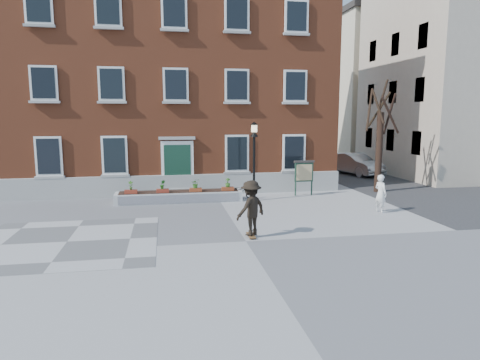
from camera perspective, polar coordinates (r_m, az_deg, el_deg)
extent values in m
plane|color=gray|center=(14.72, 0.80, -8.18)|extent=(100.00, 100.00, 0.00)
cube|color=#58585A|center=(15.79, -22.06, -7.64)|extent=(6.00, 6.00, 0.01)
imported|color=black|center=(21.74, 0.09, -1.51)|extent=(1.59, 0.59, 0.83)
imported|color=silver|center=(31.81, 15.08, 2.09)|extent=(2.85, 4.92, 1.53)
imported|color=white|center=(19.79, 18.24, -1.72)|extent=(0.57, 0.71, 1.68)
cube|color=brown|center=(27.89, -8.87, 12.17)|extent=(18.00, 10.00, 12.00)
cube|color=#A4A49F|center=(23.02, -8.27, -0.68)|extent=(18.00, 0.24, 1.10)
cube|color=#979792|center=(22.97, -8.23, -1.84)|extent=(2.60, 0.80, 0.20)
cube|color=#A6A6A1|center=(23.09, -8.26, -1.29)|extent=(2.20, 0.50, 0.20)
cube|color=white|center=(22.91, -8.33, 2.05)|extent=(1.70, 0.12, 2.50)
cube|color=#133525|center=(22.87, -8.32, 1.78)|extent=(1.40, 0.06, 2.30)
cube|color=#9E9E99|center=(22.75, -8.41, 5.54)|extent=(1.90, 0.25, 0.15)
cube|color=silver|center=(23.54, -24.15, 2.90)|extent=(1.30, 0.10, 2.00)
cube|color=black|center=(23.49, -24.18, 2.89)|extent=(1.08, 0.04, 1.78)
cube|color=#A8A8A3|center=(23.60, -24.02, 0.32)|extent=(1.44, 0.20, 0.12)
cube|color=silver|center=(23.49, -24.71, 11.66)|extent=(1.30, 0.10, 1.70)
cube|color=black|center=(23.45, -24.74, 11.67)|extent=(1.08, 0.04, 1.48)
cube|color=#A2A19C|center=(23.39, -24.60, 9.45)|extent=(1.44, 0.20, 0.12)
cube|color=silver|center=(24.00, -25.29, 20.25)|extent=(1.30, 0.10, 1.70)
cube|color=black|center=(23.95, -25.32, 20.27)|extent=(1.08, 0.04, 1.48)
cube|color=gray|center=(23.76, -25.18, 18.14)|extent=(1.44, 0.20, 0.12)
cube|color=white|center=(22.97, -16.38, 3.18)|extent=(1.30, 0.10, 2.00)
cube|color=black|center=(22.92, -16.39, 3.17)|extent=(1.08, 0.04, 1.78)
cube|color=#A0A19B|center=(23.03, -16.28, 0.54)|extent=(1.44, 0.20, 0.12)
cube|color=silver|center=(22.92, -16.77, 12.17)|extent=(1.30, 0.10, 1.70)
cube|color=black|center=(22.87, -16.79, 12.18)|extent=(1.08, 0.04, 1.48)
cube|color=#A1A29C|center=(22.82, -16.69, 9.90)|extent=(1.44, 0.20, 0.12)
cube|color=silver|center=(23.44, -17.19, 20.98)|extent=(1.30, 0.10, 1.70)
cube|color=black|center=(23.39, -17.20, 21.00)|extent=(1.08, 0.04, 1.48)
cube|color=#A7A7A1|center=(23.20, -17.10, 18.82)|extent=(1.44, 0.20, 0.12)
cube|color=silver|center=(22.79, -8.57, 12.46)|extent=(1.30, 0.10, 1.70)
cube|color=black|center=(22.74, -8.56, 12.47)|extent=(1.08, 0.04, 1.48)
cube|color=#969691|center=(22.69, -8.51, 10.18)|extent=(1.44, 0.20, 0.12)
cube|color=white|center=(23.31, -8.78, 21.32)|extent=(1.30, 0.10, 1.70)
cube|color=black|center=(23.26, -8.78, 21.35)|extent=(1.08, 0.04, 1.48)
cube|color=#9E9E99|center=(23.07, -8.72, 19.15)|extent=(1.44, 0.20, 0.12)
cube|color=silver|center=(23.15, -0.41, 3.58)|extent=(1.30, 0.10, 2.00)
cube|color=black|center=(23.10, -0.39, 3.57)|extent=(1.08, 0.04, 1.78)
cube|color=gray|center=(23.21, -0.38, 0.96)|extent=(1.44, 0.20, 0.12)
cube|color=silver|center=(23.10, -0.42, 12.50)|extent=(1.30, 0.10, 1.70)
cube|color=black|center=(23.05, -0.39, 12.51)|extent=(1.08, 0.04, 1.48)
cube|color=#A7A6A1|center=(23.00, -0.39, 10.25)|extent=(1.44, 0.20, 0.12)
cube|color=white|center=(23.61, -0.43, 21.25)|extent=(1.30, 0.10, 1.70)
cube|color=black|center=(23.57, -0.40, 21.28)|extent=(1.08, 0.04, 1.48)
cube|color=gray|center=(23.38, -0.40, 19.11)|extent=(1.44, 0.20, 0.12)
cube|color=white|center=(23.89, 7.20, 3.67)|extent=(1.30, 0.10, 2.00)
cube|color=black|center=(23.84, 7.23, 3.66)|extent=(1.08, 0.04, 1.78)
cube|color=gray|center=(23.95, 7.19, 1.13)|extent=(1.44, 0.20, 0.12)
cube|color=white|center=(23.85, 7.37, 12.32)|extent=(1.30, 0.10, 1.70)
cube|color=black|center=(23.80, 7.40, 12.32)|extent=(1.08, 0.04, 1.48)
cube|color=#A7A6A1|center=(23.75, 7.37, 10.13)|extent=(1.44, 0.20, 0.12)
cube|color=white|center=(24.34, 7.54, 20.80)|extent=(1.30, 0.10, 1.70)
cube|color=black|center=(24.30, 7.58, 20.83)|extent=(1.08, 0.04, 1.48)
cube|color=#A2A29D|center=(24.11, 7.54, 18.72)|extent=(1.44, 0.20, 0.12)
cube|color=silver|center=(21.42, -8.11, -2.20)|extent=(6.20, 1.10, 0.50)
cube|color=#B8B8B8|center=(20.87, -8.05, -2.49)|extent=(5.80, 0.02, 0.40)
cube|color=black|center=(21.38, -8.12, -1.54)|extent=(5.80, 0.90, 0.06)
cube|color=maroon|center=(21.17, -14.34, -1.56)|extent=(0.60, 0.25, 0.20)
imported|color=#31621D|center=(21.11, -14.37, -0.69)|extent=(0.24, 0.24, 0.45)
cube|color=maroon|center=(21.10, -10.27, -1.45)|extent=(0.60, 0.25, 0.20)
imported|color=#24641E|center=(21.05, -10.30, -0.58)|extent=(0.25, 0.25, 0.45)
cube|color=brown|center=(21.15, -5.94, -1.34)|extent=(0.60, 0.25, 0.20)
imported|color=#2E611D|center=(21.10, -5.95, -0.47)|extent=(0.40, 0.40, 0.45)
cube|color=brown|center=(21.32, -1.65, -1.21)|extent=(0.60, 0.25, 0.20)
imported|color=#2E5E1C|center=(21.27, -1.65, -0.35)|extent=(0.25, 0.25, 0.45)
cylinder|color=black|center=(24.83, 18.03, 3.50)|extent=(0.36, 0.36, 4.40)
cylinder|color=black|center=(24.99, 19.30, 8.27)|extent=(0.12, 1.12, 2.23)
cylinder|color=black|center=(25.29, 18.07, 8.93)|extent=(1.18, 0.49, 1.97)
cylinder|color=black|center=(24.84, 16.88, 8.98)|extent=(0.88, 1.14, 2.35)
cylinder|color=black|center=(24.41, 17.93, 9.36)|extent=(0.60, 0.77, 1.90)
cylinder|color=black|center=(24.29, 19.39, 8.15)|extent=(1.39, 0.55, 1.95)
cylinder|color=black|center=(24.96, 18.57, 10.80)|extent=(0.43, 0.48, 1.58)
cube|color=#38383A|center=(35.30, 14.59, 1.50)|extent=(8.00, 36.00, 0.01)
cube|color=#BFAF99|center=(34.76, 27.14, 12.28)|extent=(10.00, 11.00, 14.00)
cube|color=beige|center=(44.92, 17.71, 11.17)|extent=(10.00, 11.00, 13.00)
cube|color=#342F2D|center=(45.75, 18.12, 19.63)|extent=(10.40, 11.40, 0.50)
cube|color=black|center=(29.26, 22.51, 4.58)|extent=(0.08, 1.00, 1.50)
cube|color=black|center=(32.00, 19.44, 5.05)|extent=(0.08, 1.00, 1.50)
cube|color=black|center=(34.82, 16.86, 5.43)|extent=(0.08, 1.00, 1.50)
cube|color=black|center=(29.24, 22.89, 11.04)|extent=(0.08, 1.00, 1.50)
cube|color=black|center=(31.99, 19.74, 10.96)|extent=(0.08, 1.00, 1.50)
cube|color=black|center=(34.81, 17.10, 10.86)|extent=(0.08, 1.00, 1.50)
cube|color=black|center=(29.58, 23.27, 17.23)|extent=(0.08, 1.00, 1.50)
cube|color=black|center=(32.30, 20.05, 16.63)|extent=(0.08, 1.00, 1.50)
cube|color=black|center=(35.09, 17.34, 16.08)|extent=(0.08, 1.00, 1.50)
cylinder|color=black|center=(21.44, 1.86, -2.52)|extent=(0.32, 0.32, 0.20)
cylinder|color=black|center=(21.20, 1.88, 1.46)|extent=(0.12, 0.12, 3.20)
cone|color=black|center=(21.05, 1.90, 6.19)|extent=(0.40, 0.40, 0.30)
cube|color=#F6E3B5|center=(21.04, 1.90, 6.87)|extent=(0.24, 0.24, 0.34)
cone|color=black|center=(21.03, 1.91, 7.55)|extent=(0.40, 0.40, 0.16)
cylinder|color=#1B3728|center=(22.81, 7.43, 0.14)|extent=(0.08, 0.08, 1.80)
cylinder|color=#193225|center=(23.09, 9.56, 0.19)|extent=(0.08, 0.08, 1.80)
cube|color=#1B3727|center=(22.90, 8.52, 1.03)|extent=(1.00, 0.10, 1.00)
cube|color=beige|center=(22.84, 8.57, 1.01)|extent=(0.85, 0.02, 0.85)
cube|color=#3A3532|center=(22.83, 8.55, 2.45)|extent=(1.10, 0.16, 0.10)
cube|color=brown|center=(15.22, 1.46, -7.38)|extent=(0.22, 0.78, 0.03)
cylinder|color=black|center=(14.95, 1.34, -7.81)|extent=(0.03, 0.05, 0.05)
cylinder|color=black|center=(14.98, 2.02, -7.78)|extent=(0.03, 0.05, 0.05)
cylinder|color=black|center=(15.48, 0.92, -7.23)|extent=(0.03, 0.05, 0.05)
cylinder|color=black|center=(15.51, 1.58, -7.20)|extent=(0.03, 0.05, 0.05)
imported|color=black|center=(14.98, 1.48, -3.74)|extent=(1.45, 1.30, 1.95)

